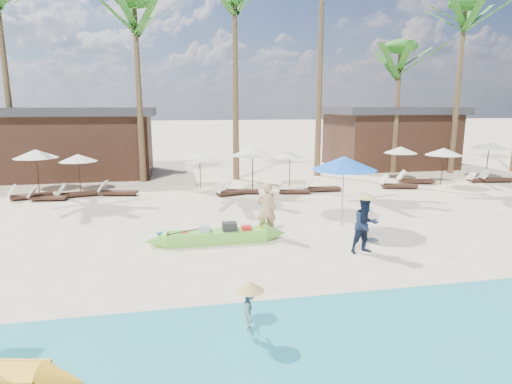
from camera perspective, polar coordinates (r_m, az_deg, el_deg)
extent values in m
plane|color=#F8E2B7|center=(12.37, -2.50, -9.45)|extent=(240.00, 240.00, 0.00)
cube|color=tan|center=(7.99, 3.56, -22.09)|extent=(240.00, 4.50, 0.01)
cube|color=#67C63C|center=(14.11, -5.22, -5.99)|extent=(3.25, 0.71, 0.39)
cube|color=white|center=(14.10, -5.22, -5.91)|extent=(2.80, 0.52, 0.18)
cube|color=#262628|center=(14.08, -3.58, -4.78)|extent=(0.47, 0.36, 0.36)
cube|color=silver|center=(14.05, -6.93, -5.04)|extent=(0.36, 0.31, 0.29)
cube|color=red|center=(14.14, -1.28, -4.97)|extent=(0.31, 0.26, 0.23)
cylinder|color=red|center=(14.04, -9.43, -5.54)|extent=(0.23, 0.23, 0.09)
cylinder|color=#262628|center=(13.93, -10.47, -5.73)|extent=(0.20, 0.20, 0.08)
sphere|color=#C6C27B|center=(13.96, -11.75, -5.52)|extent=(0.18, 0.18, 0.18)
cylinder|color=#FFAE20|center=(14.37, 0.64, -4.79)|extent=(0.14, 0.14, 0.18)
cylinder|color=#FFAE20|center=(14.41, 1.43, -4.74)|extent=(0.14, 0.14, 0.18)
imported|color=tan|center=(14.54, 1.38, -2.32)|extent=(0.71, 0.49, 1.90)
imported|color=#131E36|center=(13.34, 14.39, -4.28)|extent=(0.93, 0.77, 1.75)
imported|color=gray|center=(8.45, -0.84, -15.30)|extent=(0.42, 0.61, 0.87)
cylinder|color=#99999E|center=(16.01, 11.50, -0.09)|extent=(0.06, 0.06, 2.54)
cone|color=blue|center=(15.83, 11.66, 3.80)|extent=(2.43, 2.43, 0.50)
cylinder|color=#392017|center=(24.49, -27.12, 2.39)|extent=(0.05, 0.05, 2.17)
cone|color=beige|center=(24.38, -27.32, 4.56)|extent=(2.17, 2.17, 0.43)
cube|color=#392017|center=(23.20, -27.72, -0.43)|extent=(1.94, 1.14, 0.13)
cube|color=beige|center=(23.14, -29.80, 0.17)|extent=(0.58, 0.70, 0.54)
cylinder|color=#392017|center=(23.88, -22.50, 2.27)|extent=(0.05, 0.05, 1.91)
cone|color=beige|center=(23.78, -22.65, 4.23)|extent=(1.91, 1.91, 0.38)
cube|color=#392017|center=(22.39, -25.92, -0.70)|extent=(1.67, 0.71, 0.11)
cube|color=beige|center=(22.60, -27.67, -0.01)|extent=(0.42, 0.56, 0.47)
cube|color=#392017|center=(22.75, -22.51, -0.21)|extent=(1.82, 0.95, 0.12)
cube|color=beige|center=(22.69, -24.51, 0.39)|extent=(0.51, 0.64, 0.51)
cylinder|color=#392017|center=(23.23, -7.46, 2.75)|extent=(0.05, 0.05, 1.86)
cone|color=beige|center=(23.12, -7.51, 4.71)|extent=(1.86, 1.86, 0.37)
cube|color=#392017|center=(22.39, -17.80, -0.05)|extent=(1.87, 0.97, 0.13)
cube|color=beige|center=(22.60, -19.73, 0.75)|extent=(0.52, 0.66, 0.52)
cylinder|color=#392017|center=(22.09, -0.46, 2.94)|extent=(0.06, 0.06, 2.28)
cone|color=beige|center=(21.96, -0.46, 5.47)|extent=(2.28, 2.28, 0.46)
cube|color=#392017|center=(21.46, -2.96, 0.00)|extent=(1.84, 1.10, 0.12)
cube|color=beige|center=(21.06, -4.84, 0.62)|extent=(0.55, 0.66, 0.51)
cube|color=#392017|center=(21.75, -1.82, 0.14)|extent=(1.71, 0.88, 0.12)
cube|color=beige|center=(21.75, -3.71, 0.89)|extent=(0.47, 0.60, 0.48)
cylinder|color=#392017|center=(23.69, 4.51, 3.11)|extent=(0.05, 0.05, 1.97)
cone|color=beige|center=(23.58, 4.54, 5.14)|extent=(1.97, 1.97, 0.39)
cube|color=#392017|center=(21.80, 5.18, 0.10)|extent=(1.62, 0.82, 0.11)
cube|color=beige|center=(21.71, 3.40, 0.81)|extent=(0.44, 0.56, 0.45)
cube|color=#392017|center=(22.58, 8.91, 0.47)|extent=(1.84, 0.67, 0.13)
cube|color=beige|center=(22.29, 6.97, 1.22)|extent=(0.43, 0.61, 0.53)
cylinder|color=#392017|center=(26.98, 18.61, 3.56)|extent=(0.05, 0.05, 1.96)
cone|color=beige|center=(26.89, 18.73, 5.34)|extent=(1.96, 1.96, 0.39)
cube|color=#392017|center=(24.40, 18.54, 0.84)|extent=(1.97, 1.04, 0.13)
cube|color=beige|center=(24.12, 16.70, 1.64)|extent=(0.55, 0.69, 0.55)
cylinder|color=#392017|center=(26.24, 23.60, 3.06)|extent=(0.05, 0.05, 2.03)
cone|color=beige|center=(26.14, 23.75, 4.95)|extent=(2.03, 2.03, 0.41)
cube|color=#392017|center=(26.21, 20.54, 1.41)|extent=(2.00, 1.11, 0.13)
cube|color=beige|center=(25.93, 18.81, 2.18)|extent=(0.58, 0.71, 0.56)
cube|color=#392017|center=(28.32, 27.84, 1.45)|extent=(1.56, 0.51, 0.11)
cube|color=beige|center=(27.86, 26.80, 1.97)|extent=(0.35, 0.50, 0.45)
cylinder|color=#392017|center=(29.49, 28.48, 3.66)|extent=(0.06, 0.06, 2.23)
cone|color=beige|center=(29.40, 28.66, 5.51)|extent=(2.23, 2.23, 0.45)
cube|color=#392017|center=(28.72, 29.50, 1.47)|extent=(1.94, 0.84, 0.13)
cube|color=beige|center=(28.22, 28.16, 2.13)|extent=(0.50, 0.66, 0.55)
cone|color=brown|center=(27.90, -30.28, 12.07)|extent=(0.40, 0.40, 10.89)
cone|color=brown|center=(25.75, -15.34, 12.46)|extent=(0.40, 0.40, 10.08)
cone|color=brown|center=(25.76, -2.76, 14.16)|extent=(0.40, 0.40, 11.26)
cone|color=brown|center=(27.48, 8.53, 15.87)|extent=(0.40, 0.40, 13.16)
cone|color=brown|center=(29.77, 18.25, 10.18)|extent=(0.40, 0.40, 8.07)
ellipsoid|color=#25691A|center=(29.99, 18.75, 17.90)|extent=(2.08, 2.08, 0.88)
cone|color=brown|center=(31.10, 25.30, 12.07)|extent=(0.40, 0.40, 10.64)
ellipsoid|color=#25691A|center=(31.70, 26.18, 21.68)|extent=(2.08, 2.08, 0.88)
cube|color=#392017|center=(29.69, -23.62, 5.66)|extent=(10.00, 6.00, 3.80)
cube|color=#2D2D33|center=(29.59, -23.96, 9.80)|extent=(10.80, 6.60, 0.50)
cube|color=#392017|center=(33.04, 17.23, 6.60)|extent=(8.00, 6.00, 3.80)
cube|color=#2D2D33|center=(32.94, 17.46, 10.32)|extent=(8.80, 6.60, 0.50)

